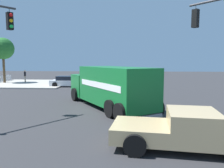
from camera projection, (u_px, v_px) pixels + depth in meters
name	position (u px, v px, depth m)	size (l,w,h in m)	color
ground_plane	(111.00, 102.00, 16.44)	(100.00, 100.00, 0.00)	#2B2B2D
sidewalk_corner_near	(31.00, 83.00, 29.27)	(10.60, 10.60, 0.14)	#9E998E
delivery_truck	(110.00, 86.00, 14.23)	(8.41, 6.78, 2.75)	#146B2D
pickup_tan	(187.00, 129.00, 7.51)	(2.69, 5.38, 1.38)	tan
sedan_white	(68.00, 82.00, 26.13)	(2.06, 4.31, 1.31)	white
pedestrian_near_corner	(25.00, 75.00, 29.92)	(0.51, 0.30, 1.77)	gray
shade_tree_near	(3.00, 49.00, 29.20)	(2.98, 2.98, 6.24)	brown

